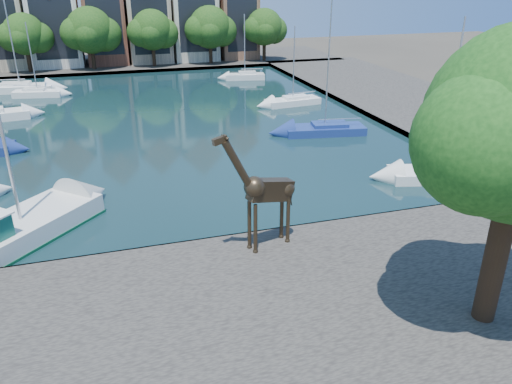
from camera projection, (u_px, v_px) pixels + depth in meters
ground at (230, 243)px, 24.75m from camera, size 160.00×160.00×0.00m
water_basin at (166, 119)px, 45.76m from camera, size 38.00×50.00×0.08m
near_quay at (276, 326)px, 18.51m from camera, size 50.00×14.00×0.50m
far_quay at (137, 62)px, 73.71m from camera, size 60.00×16.00×0.50m
right_quay at (404, 98)px, 52.34m from camera, size 14.00×52.00×0.50m
townhouse_west_mid at (0, 7)px, 65.95m from camera, size 5.94×9.18×16.79m
townhouse_west_inner at (54, 13)px, 68.04m from camera, size 6.43×9.18×15.15m
townhouse_center at (102, 4)px, 69.37m from camera, size 5.44×9.18×16.93m
townhouse_east_inner at (146, 8)px, 71.23m from camera, size 5.94×9.18×15.79m
townhouse_east_mid at (191, 5)px, 72.81m from camera, size 6.43×9.18×16.65m
townhouse_east_end at (234, 11)px, 74.95m from camera, size 5.44×9.18×14.43m
far_tree_west at (25, 36)px, 63.24m from camera, size 6.76×5.20×7.36m
far_tree_mid_west at (91, 32)px, 65.29m from camera, size 7.80×6.00×8.00m
far_tree_mid_east at (153, 31)px, 67.48m from camera, size 7.02×5.40×7.52m
far_tree_east at (211, 29)px, 69.58m from camera, size 7.54×5.80×7.84m
far_tree_far_east at (265, 28)px, 71.77m from camera, size 6.76×5.20×7.36m
giraffe_statue at (265, 191)px, 22.35m from camera, size 3.99×1.54×5.79m
sailboat_left_d at (38, 92)px, 53.75m from camera, size 5.23×2.63×7.67m
sailboat_left_e at (20, 87)px, 55.86m from camera, size 7.21×3.12×9.85m
sailboat_right_a at (441, 172)px, 32.02m from camera, size 6.78×3.81×9.99m
sailboat_right_b at (325, 128)px, 41.19m from camera, size 6.84×3.31×11.72m
sailboat_right_c at (293, 100)px, 50.39m from camera, size 5.74×2.57×7.63m
sailboat_right_d at (245, 75)px, 62.50m from camera, size 5.07×2.51×7.77m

